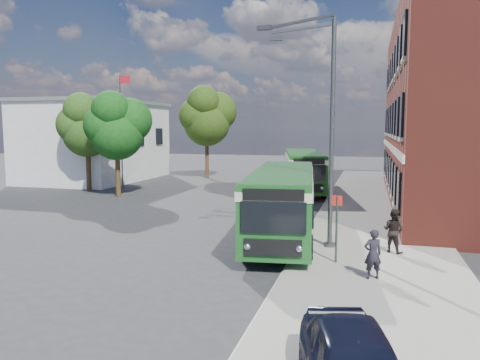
% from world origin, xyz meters
% --- Properties ---
extents(ground, '(120.00, 120.00, 0.00)m').
position_xyz_m(ground, '(0.00, 0.00, 0.00)').
color(ground, '#2B2B2D').
rests_on(ground, ground).
extents(pavement, '(6.00, 48.00, 0.15)m').
position_xyz_m(pavement, '(7.00, 8.00, 0.07)').
color(pavement, gray).
rests_on(pavement, ground).
extents(kerb_line, '(0.12, 48.00, 0.01)m').
position_xyz_m(kerb_line, '(3.95, 8.00, 0.01)').
color(kerb_line, beige).
rests_on(kerb_line, ground).
extents(white_building, '(9.40, 13.40, 7.30)m').
position_xyz_m(white_building, '(-18.00, 18.00, 3.66)').
color(white_building, silver).
rests_on(white_building, ground).
extents(flagpole, '(0.95, 0.10, 9.00)m').
position_xyz_m(flagpole, '(-12.45, 13.00, 4.94)').
color(flagpole, '#3E4144').
rests_on(flagpole, ground).
extents(street_lamp, '(2.96, 2.38, 9.00)m').
position_xyz_m(street_lamp, '(4.84, -2.00, 4.79)').
color(street_lamp, '#3E4144').
rests_on(street_lamp, ground).
extents(bus_stop_sign, '(0.35, 0.08, 2.52)m').
position_xyz_m(bus_stop_sign, '(5.60, -4.20, 1.51)').
color(bus_stop_sign, '#3E4144').
rests_on(bus_stop_sign, ground).
extents(bus_front, '(3.83, 11.10, 3.02)m').
position_xyz_m(bus_front, '(3.03, -0.47, 1.83)').
color(bus_front, '#1A531E').
rests_on(bus_front, ground).
extents(bus_rear, '(4.76, 11.83, 3.02)m').
position_xyz_m(bus_rear, '(1.77, 15.31, 1.83)').
color(bus_rear, '#145114').
rests_on(bus_rear, ground).
extents(pedestrian_a, '(0.68, 0.57, 1.58)m').
position_xyz_m(pedestrian_a, '(6.82, -5.70, 0.94)').
color(pedestrian_a, black).
rests_on(pedestrian_a, pavement).
extents(pedestrian_b, '(1.02, 0.95, 1.68)m').
position_xyz_m(pedestrian_b, '(7.59, -2.26, 0.99)').
color(pedestrian_b, black).
rests_on(pedestrian_b, pavement).
extents(tree_left, '(4.38, 4.16, 7.39)m').
position_xyz_m(tree_left, '(-10.43, 8.80, 5.01)').
color(tree_left, '#392714').
rests_on(tree_left, ground).
extents(tree_mid, '(4.43, 4.21, 7.48)m').
position_xyz_m(tree_mid, '(-14.21, 10.96, 5.07)').
color(tree_mid, '#392714').
rests_on(tree_mid, ground).
extents(tree_right, '(5.22, 4.97, 8.82)m').
position_xyz_m(tree_right, '(-8.47, 22.15, 5.98)').
color(tree_right, '#392714').
rests_on(tree_right, ground).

